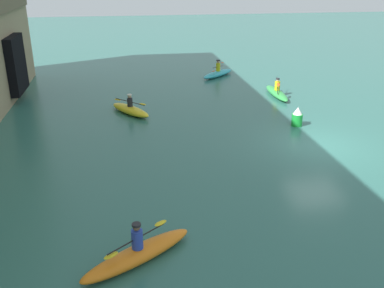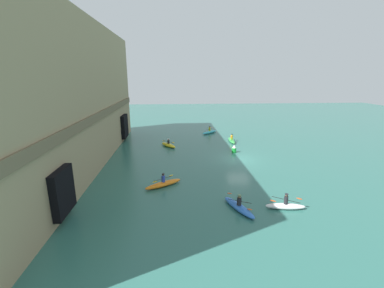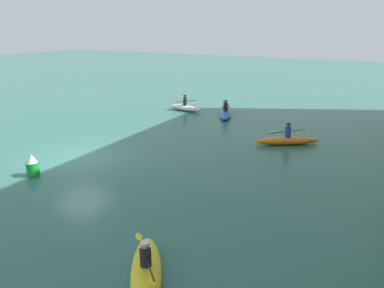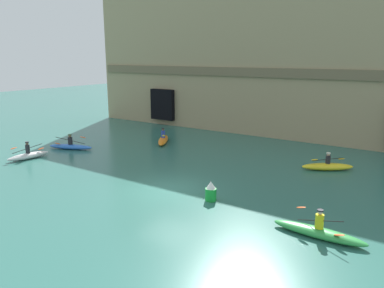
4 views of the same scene
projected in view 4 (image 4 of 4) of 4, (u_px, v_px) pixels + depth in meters
name	position (u px, v px, depth m)	size (l,w,h in m)	color
ground_plane	(167.00, 190.00, 19.56)	(120.00, 120.00, 0.00)	#2D665B
cliff_bluff	(277.00, 50.00, 33.81)	(36.47, 7.84, 14.67)	#9E8966
kayak_orange	(163.00, 140.00, 30.09)	(2.44, 3.32, 1.18)	orange
kayak_green	(319.00, 232.00, 14.38)	(3.61, 0.79, 1.14)	green
kayak_yellow	(327.00, 166.00, 22.87)	(3.03, 2.39, 1.10)	yellow
kayak_blue	(71.00, 146.00, 28.00)	(3.47, 1.97, 1.14)	blue
kayak_white	(28.00, 155.00, 25.35)	(1.01, 2.90, 1.19)	white
marker_buoy	(211.00, 192.00, 17.98)	(0.54, 0.54, 0.98)	green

